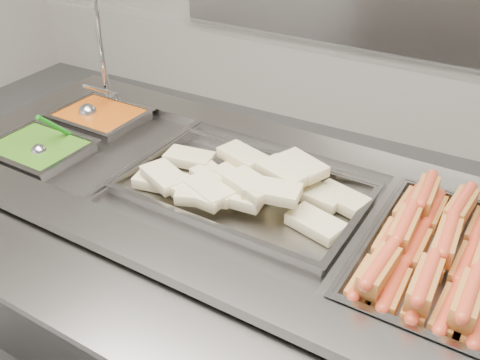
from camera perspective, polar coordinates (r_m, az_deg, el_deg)
The scene contains 11 objects.
steam_counter at distance 1.82m, azimuth -1.34°, elevation -11.86°, with size 1.86×0.88×0.88m.
tray_rail at distance 1.28m, azimuth -13.95°, elevation -12.39°, with size 1.76×0.43×0.05m.
sneeze_guard at distance 1.56m, azimuth 2.64°, elevation 14.59°, with size 1.62×0.34×0.43m.
pan_hotdogs at distance 1.40m, azimuth 20.22°, elevation -8.63°, with size 0.35×0.55×0.10m.
pan_wraps at distance 1.54m, azimuth 0.31°, elevation -1.61°, with size 0.68×0.41×0.07m.
pan_beans at distance 2.02m, azimuth -14.57°, elevation 5.82°, with size 0.30×0.24×0.10m.
pan_peas at distance 1.86m, azimuth -20.55°, elevation 2.29°, with size 0.30×0.24×0.10m.
hotdogs_in_buns at distance 1.36m, azimuth 20.08°, elevation -7.35°, with size 0.31×0.51×0.11m.
tortilla_wraps at distance 1.51m, azimuth 0.30°, elevation -0.42°, with size 0.66×0.36×0.10m.
ladle at distance 2.02m, azimuth -15.83°, elevation 7.07°, with size 0.07×0.19×0.14m.
serving_spoon at distance 1.82m, azimuth -20.36°, elevation 3.30°, with size 0.05×0.17×0.15m.
Camera 1 is at (0.70, -0.76, 1.71)m, focal length 40.00 mm.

